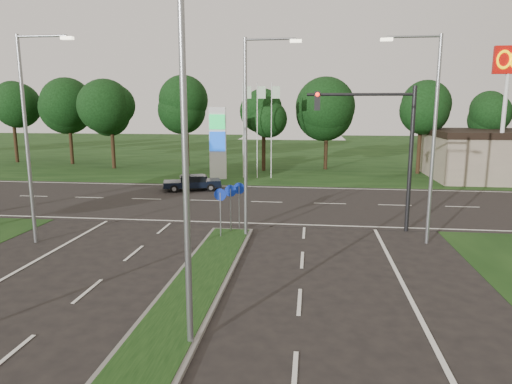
# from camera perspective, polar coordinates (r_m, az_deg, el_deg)

# --- Properties ---
(verge_far) EXTENTS (160.00, 50.00, 0.02)m
(verge_far) POSITION_cam_1_polar(r_m,az_deg,el_deg) (59.90, 3.29, 4.82)
(verge_far) COLOR black
(verge_far) RESTS_ON ground
(cross_road) EXTENTS (160.00, 12.00, 0.02)m
(cross_road) POSITION_cam_1_polar(r_m,az_deg,el_deg) (29.35, -0.60, -1.24)
(cross_road) COLOR black
(cross_road) RESTS_ON ground
(streetlight_median_near) EXTENTS (2.53, 0.22, 9.00)m
(streetlight_median_near) POSITION_cam_1_polar(r_m,az_deg,el_deg) (10.87, -7.86, 5.51)
(streetlight_median_near) COLOR gray
(streetlight_median_near) RESTS_ON ground
(streetlight_median_far) EXTENTS (2.53, 0.22, 9.00)m
(streetlight_median_far) POSITION_cam_1_polar(r_m,az_deg,el_deg) (20.68, -0.77, 7.98)
(streetlight_median_far) COLOR gray
(streetlight_median_far) RESTS_ON ground
(streetlight_left_far) EXTENTS (2.53, 0.22, 9.00)m
(streetlight_left_far) POSITION_cam_1_polar(r_m,az_deg,el_deg) (22.08, -26.41, 7.06)
(streetlight_left_far) COLOR gray
(streetlight_left_far) RESTS_ON ground
(streetlight_right_far) EXTENTS (2.53, 0.22, 9.00)m
(streetlight_right_far) POSITION_cam_1_polar(r_m,az_deg,el_deg) (21.11, 20.90, 7.35)
(streetlight_right_far) COLOR gray
(streetlight_right_far) RESTS_ON ground
(traffic_signal) EXTENTS (5.10, 0.42, 7.00)m
(traffic_signal) POSITION_cam_1_polar(r_m,az_deg,el_deg) (22.77, 15.67, 6.76)
(traffic_signal) COLOR black
(traffic_signal) RESTS_ON ground
(median_signs) EXTENTS (1.16, 1.76, 2.38)m
(median_signs) POSITION_cam_1_polar(r_m,az_deg,el_deg) (21.64, -3.23, -0.90)
(median_signs) COLOR gray
(median_signs) RESTS_ON ground
(gas_pylon) EXTENTS (5.80, 1.26, 8.00)m
(gas_pylon) POSITION_cam_1_polar(r_m,az_deg,el_deg) (38.38, -4.48, 6.35)
(gas_pylon) COLOR silver
(gas_pylon) RESTS_ON ground
(mcdonalds_sign) EXTENTS (2.20, 0.47, 10.40)m
(mcdonalds_sign) POSITION_cam_1_polar(r_m,az_deg,el_deg) (39.18, 28.93, 12.19)
(mcdonalds_sign) COLOR silver
(mcdonalds_sign) RESTS_ON ground
(treeline_far) EXTENTS (6.00, 6.00, 9.90)m
(treeline_far) POSITION_cam_1_polar(r_m,az_deg,el_deg) (44.56, 2.25, 11.64)
(treeline_far) COLOR black
(treeline_far) RESTS_ON ground
(navy_sedan) EXTENTS (4.37, 2.76, 1.12)m
(navy_sedan) POSITION_cam_1_polar(r_m,az_deg,el_deg) (33.57, -7.96, 1.21)
(navy_sedan) COLOR black
(navy_sedan) RESTS_ON ground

